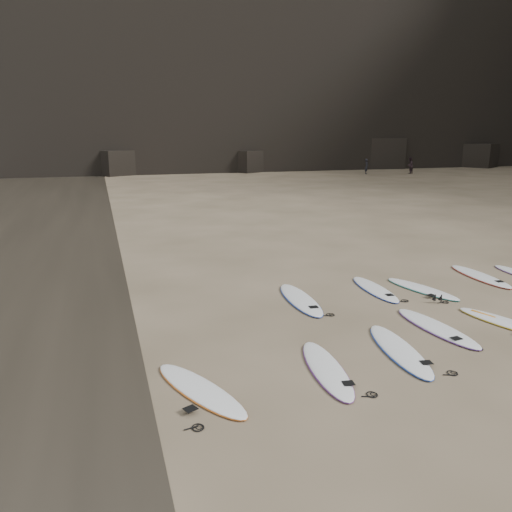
{
  "coord_description": "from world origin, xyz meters",
  "views": [
    {
      "loc": [
        -7.57,
        -8.62,
        4.27
      ],
      "look_at": [
        -4.24,
        1.99,
        1.5
      ],
      "focal_mm": 35.0,
      "sensor_mm": 36.0,
      "label": 1
    }
  ],
  "objects_px": {
    "surfboard_1": "(399,349)",
    "surfboard_7": "(422,289)",
    "surfboard_0": "(327,368)",
    "surfboard_2": "(437,327)",
    "surfboard_3": "(506,322)",
    "surfboard_5": "(300,299)",
    "surfboard_6": "(375,289)",
    "person_b": "(410,165)",
    "surfboard_8": "(480,276)",
    "surfboard_11": "(200,389)",
    "person_a": "(366,166)"
  },
  "relations": [
    {
      "from": "surfboard_3",
      "to": "person_b",
      "type": "bearing_deg",
      "value": 42.05
    },
    {
      "from": "surfboard_3",
      "to": "surfboard_7",
      "type": "bearing_deg",
      "value": 79.7
    },
    {
      "from": "surfboard_1",
      "to": "surfboard_2",
      "type": "relative_size",
      "value": 1.02
    },
    {
      "from": "surfboard_5",
      "to": "surfboard_11",
      "type": "bearing_deg",
      "value": -128.79
    },
    {
      "from": "surfboard_5",
      "to": "surfboard_8",
      "type": "relative_size",
      "value": 1.04
    },
    {
      "from": "surfboard_0",
      "to": "surfboard_6",
      "type": "bearing_deg",
      "value": 57.62
    },
    {
      "from": "surfboard_3",
      "to": "surfboard_6",
      "type": "distance_m",
      "value": 3.5
    },
    {
      "from": "surfboard_5",
      "to": "person_b",
      "type": "distance_m",
      "value": 43.73
    },
    {
      "from": "surfboard_1",
      "to": "surfboard_11",
      "type": "distance_m",
      "value": 4.13
    },
    {
      "from": "surfboard_1",
      "to": "person_b",
      "type": "xyz_separation_m",
      "value": [
        25.98,
        38.1,
        0.81
      ]
    },
    {
      "from": "surfboard_3",
      "to": "surfboard_1",
      "type": "bearing_deg",
      "value": 173.12
    },
    {
      "from": "surfboard_5",
      "to": "surfboard_2",
      "type": "bearing_deg",
      "value": -48.38
    },
    {
      "from": "surfboard_3",
      "to": "surfboard_5",
      "type": "height_order",
      "value": "surfboard_5"
    },
    {
      "from": "surfboard_1",
      "to": "surfboard_7",
      "type": "bearing_deg",
      "value": 57.79
    },
    {
      "from": "surfboard_5",
      "to": "person_b",
      "type": "xyz_separation_m",
      "value": [
        26.68,
        34.63,
        0.81
      ]
    },
    {
      "from": "surfboard_5",
      "to": "person_a",
      "type": "xyz_separation_m",
      "value": [
        22.11,
        35.63,
        0.73
      ]
    },
    {
      "from": "person_a",
      "to": "person_b",
      "type": "xyz_separation_m",
      "value": [
        4.58,
        -1.0,
        0.08
      ]
    },
    {
      "from": "surfboard_7",
      "to": "surfboard_11",
      "type": "distance_m",
      "value": 7.88
    },
    {
      "from": "surfboard_6",
      "to": "person_a",
      "type": "xyz_separation_m",
      "value": [
        19.79,
        35.42,
        0.74
      ]
    },
    {
      "from": "surfboard_0",
      "to": "surfboard_7",
      "type": "height_order",
      "value": "same"
    },
    {
      "from": "surfboard_0",
      "to": "person_b",
      "type": "xyz_separation_m",
      "value": [
        27.72,
        38.41,
        0.82
      ]
    },
    {
      "from": "surfboard_1",
      "to": "surfboard_2",
      "type": "height_order",
      "value": "surfboard_1"
    },
    {
      "from": "surfboard_1",
      "to": "person_b",
      "type": "height_order",
      "value": "person_b"
    },
    {
      "from": "surfboard_6",
      "to": "surfboard_7",
      "type": "bearing_deg",
      "value": -13.57
    },
    {
      "from": "surfboard_1",
      "to": "surfboard_2",
      "type": "distance_m",
      "value": 1.65
    },
    {
      "from": "surfboard_7",
      "to": "person_a",
      "type": "distance_m",
      "value": 40.32
    },
    {
      "from": "surfboard_2",
      "to": "surfboard_6",
      "type": "relative_size",
      "value": 1.05
    },
    {
      "from": "surfboard_5",
      "to": "person_a",
      "type": "relative_size",
      "value": 1.74
    },
    {
      "from": "surfboard_7",
      "to": "surfboard_11",
      "type": "xyz_separation_m",
      "value": [
        -6.98,
        -3.66,
        0.0
      ]
    },
    {
      "from": "surfboard_2",
      "to": "person_a",
      "type": "bearing_deg",
      "value": 58.42
    },
    {
      "from": "surfboard_8",
      "to": "surfboard_11",
      "type": "xyz_separation_m",
      "value": [
        -9.42,
        -4.2,
        -0.0
      ]
    },
    {
      "from": "surfboard_3",
      "to": "surfboard_2",
      "type": "bearing_deg",
      "value": 155.86
    },
    {
      "from": "surfboard_6",
      "to": "surfboard_3",
      "type": "bearing_deg",
      "value": -60.28
    },
    {
      "from": "surfboard_0",
      "to": "surfboard_2",
      "type": "distance_m",
      "value": 3.38
    },
    {
      "from": "surfboard_5",
      "to": "surfboard_7",
      "type": "bearing_deg",
      "value": 0.18
    },
    {
      "from": "surfboard_8",
      "to": "person_b",
      "type": "xyz_separation_m",
      "value": [
        20.68,
        34.26,
        0.81
      ]
    },
    {
      "from": "surfboard_3",
      "to": "person_b",
      "type": "height_order",
      "value": "person_b"
    },
    {
      "from": "surfboard_8",
      "to": "person_a",
      "type": "height_order",
      "value": "person_a"
    },
    {
      "from": "surfboard_0",
      "to": "surfboard_8",
      "type": "height_order",
      "value": "surfboard_8"
    },
    {
      "from": "surfboard_7",
      "to": "surfboard_11",
      "type": "relative_size",
      "value": 1.0
    },
    {
      "from": "surfboard_7",
      "to": "surfboard_11",
      "type": "bearing_deg",
      "value": -167.4
    },
    {
      "from": "surfboard_11",
      "to": "surfboard_2",
      "type": "bearing_deg",
      "value": -12.06
    },
    {
      "from": "surfboard_2",
      "to": "person_a",
      "type": "xyz_separation_m",
      "value": [
        19.94,
        38.32,
        0.74
      ]
    },
    {
      "from": "surfboard_3",
      "to": "surfboard_5",
      "type": "relative_size",
      "value": 0.88
    },
    {
      "from": "person_a",
      "to": "surfboard_11",
      "type": "bearing_deg",
      "value": 176.74
    },
    {
      "from": "surfboard_7",
      "to": "surfboard_8",
      "type": "relative_size",
      "value": 0.93
    },
    {
      "from": "surfboard_2",
      "to": "surfboard_5",
      "type": "distance_m",
      "value": 3.46
    },
    {
      "from": "surfboard_3",
      "to": "surfboard_8",
      "type": "height_order",
      "value": "surfboard_8"
    },
    {
      "from": "surfboard_0",
      "to": "person_a",
      "type": "xyz_separation_m",
      "value": [
        23.14,
        39.41,
        0.74
      ]
    },
    {
      "from": "surfboard_3",
      "to": "surfboard_7",
      "type": "relative_size",
      "value": 0.98
    }
  ]
}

